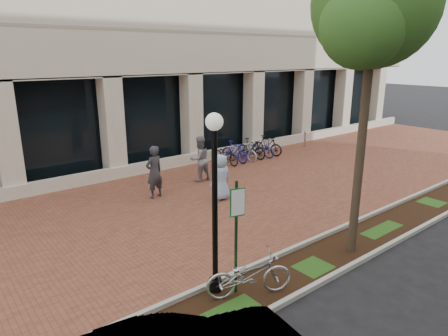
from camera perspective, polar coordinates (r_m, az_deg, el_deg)
ground at (r=14.78m, az=-0.16°, el=-4.05°), size 120.00×120.00×0.00m
brick_plaza at (r=14.78m, az=-0.16°, el=-4.03°), size 40.00×9.00×0.01m
planting_strip at (r=11.49m, az=16.69°, el=-10.87°), size 40.00×1.50×0.01m
curb_plaza_side at (r=11.85m, az=13.72°, el=-9.49°), size 40.00×0.12×0.12m
curb_street_side at (r=11.11m, az=19.94°, el=-11.81°), size 40.00×0.12×0.12m
parking_sign at (r=8.44m, az=1.80°, el=-8.00°), size 0.34×0.07×2.58m
lamppost at (r=8.27m, az=-1.33°, el=-3.94°), size 0.36×0.36×3.96m
street_tree at (r=10.32m, az=20.64°, el=19.94°), size 3.44×2.87×7.58m
locked_bicycle at (r=8.87m, az=3.60°, el=-14.99°), size 2.00×1.40×1.00m
pedestrian_left at (r=14.58m, az=-9.94°, el=-0.58°), size 0.78×0.59×1.94m
pedestrian_mid at (r=16.32m, az=-3.50°, el=1.30°), size 0.92×0.72×1.88m
pedestrian_right at (r=14.23m, az=-0.42°, el=-1.32°), size 0.85×0.58×1.66m
bollard at (r=23.00m, az=11.48°, el=4.13°), size 0.12×0.12×0.92m
bike_rack_cluster at (r=19.84m, az=3.30°, el=2.60°), size 3.57×1.85×1.02m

